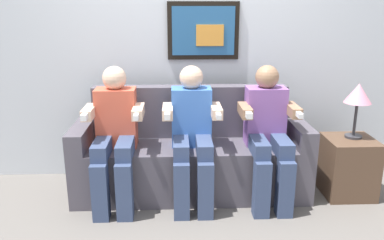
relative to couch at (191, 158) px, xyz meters
name	(u,v)px	position (x,y,z in m)	size (l,w,h in m)	color
ground_plane	(193,209)	(0.00, -0.33, -0.31)	(5.67, 5.67, 0.00)	#66605B
back_wall_assembly	(190,36)	(0.00, 0.44, 0.99)	(4.36, 0.10, 2.60)	silver
couch	(191,158)	(0.00, 0.00, 0.00)	(1.96, 0.58, 0.90)	#514C56
person_on_left	(115,132)	(-0.61, -0.17, 0.29)	(0.46, 0.56, 1.11)	#D8593F
person_in_middle	(192,131)	(0.00, -0.17, 0.29)	(0.46, 0.56, 1.11)	#3F72CC
person_on_right	(268,130)	(0.61, -0.17, 0.29)	(0.46, 0.56, 1.11)	#8C59A5
side_table_right	(348,167)	(1.33, -0.11, -0.06)	(0.40, 0.40, 0.50)	brown
table_lamp	(358,96)	(1.36, -0.07, 0.55)	(0.22, 0.22, 0.46)	#333338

